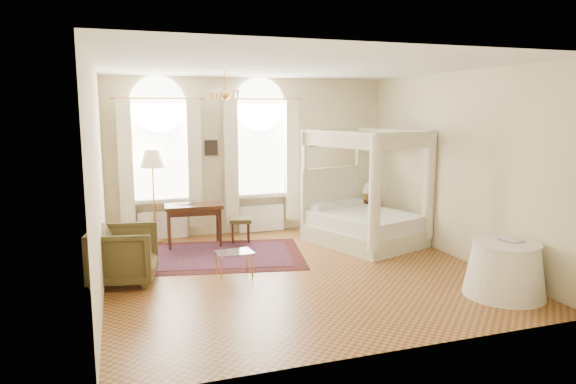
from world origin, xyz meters
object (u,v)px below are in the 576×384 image
coffee_table (234,254)px  writing_desk (194,211)px  side_table (505,269)px  canopy_bed (365,218)px  nightstand (369,213)px  armchair (124,255)px  floor_lamp (152,164)px  stool (240,222)px

coffee_table → writing_desk: bearing=99.3°
coffee_table → side_table: bearing=-30.7°
writing_desk → coffee_table: (0.34, -2.05, -0.34)m
canopy_bed → nightstand: bearing=59.8°
coffee_table → armchair: bearing=173.0°
coffee_table → floor_lamp: floor_lamp is taller
armchair → stool: bearing=-39.9°
canopy_bed → writing_desk: size_ratio=2.21×
writing_desk → stool: size_ratio=2.27×
nightstand → writing_desk: size_ratio=0.51×
coffee_table → floor_lamp: 3.05m
writing_desk → stool: bearing=1.9°
nightstand → stool: bearing=-170.9°
stool → side_table: 5.06m
writing_desk → stool: 0.97m
nightstand → canopy_bed: bearing=-120.2°
nightstand → armchair: 5.90m
floor_lamp → side_table: floor_lamp is taller
nightstand → coffee_table: 4.53m
armchair → coffee_table: bearing=-86.5°
nightstand → armchair: bearing=-156.3°
canopy_bed → stool: size_ratio=5.02×
coffee_table → floor_lamp: bearing=111.9°
canopy_bed → floor_lamp: bearing=159.9°
canopy_bed → coffee_table: bearing=-158.3°
floor_lamp → writing_desk: bearing=-37.6°
stool → canopy_bed: bearing=-21.9°
writing_desk → stool: writing_desk is taller
armchair → floor_lamp: bearing=-4.3°
nightstand → writing_desk: bearing=-172.5°
side_table → coffee_table: bearing=149.3°
canopy_bed → coffee_table: 3.12m
canopy_bed → floor_lamp: size_ratio=1.34×
writing_desk → canopy_bed: bearing=-15.5°
writing_desk → side_table: bearing=-47.2°
armchair → floor_lamp: 2.72m
armchair → side_table: size_ratio=0.85×
floor_lamp → side_table: 6.61m
writing_desk → floor_lamp: (-0.71, 0.54, 0.89)m
armchair → floor_lamp: floor_lamp is taller
nightstand → floor_lamp: 4.94m
canopy_bed → floor_lamp: 4.33m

